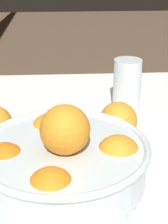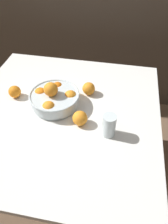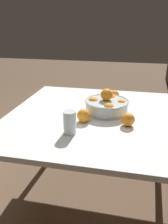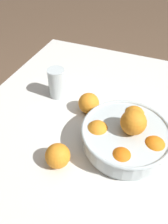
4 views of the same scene
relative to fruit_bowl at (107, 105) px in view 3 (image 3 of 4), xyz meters
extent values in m
plane|color=brown|center=(0.05, -0.05, -0.76)|extent=(12.00, 12.00, 0.00)
cube|color=white|center=(0.05, -0.05, -0.07)|extent=(1.10, 1.14, 0.03)
cylinder|color=#936B47|center=(-0.44, -0.56, -0.42)|extent=(0.05, 0.05, 0.67)
cylinder|color=#936B47|center=(-0.44, 0.45, -0.42)|extent=(0.05, 0.05, 0.67)
cylinder|color=silver|center=(0.00, 0.00, -0.04)|extent=(0.26, 0.26, 0.02)
cylinder|color=silver|center=(0.00, 0.00, 0.00)|extent=(0.27, 0.27, 0.06)
torus|color=silver|center=(0.00, 0.00, 0.03)|extent=(0.29, 0.29, 0.01)
sphere|color=orange|center=(0.09, 0.02, 0.01)|extent=(0.08, 0.08, 0.08)
sphere|color=orange|center=(-0.01, 0.09, 0.00)|extent=(0.07, 0.07, 0.07)
sphere|color=orange|center=(-0.09, 0.02, 0.00)|extent=(0.07, 0.07, 0.07)
sphere|color=orange|center=(0.00, -0.09, 0.01)|extent=(0.08, 0.08, 0.08)
sphere|color=orange|center=(-0.01, 0.00, 0.07)|extent=(0.08, 0.08, 0.08)
cylinder|color=#F4A314|center=(0.33, -0.16, 0.00)|extent=(0.06, 0.06, 0.10)
cylinder|color=silver|center=(0.33, -0.16, 0.01)|extent=(0.07, 0.07, 0.12)
sphere|color=orange|center=(0.17, -0.12, -0.01)|extent=(0.08, 0.08, 0.08)
sphere|color=orange|center=(-0.26, 0.03, -0.01)|extent=(0.07, 0.07, 0.07)
sphere|color=orange|center=(0.17, 0.14, -0.01)|extent=(0.08, 0.08, 0.08)
camera|label=1|loc=(-0.53, 0.00, 0.33)|focal=60.00mm
camera|label=2|loc=(0.34, -0.90, 0.81)|focal=35.00mm
camera|label=3|loc=(1.33, 0.13, 0.51)|focal=35.00mm
camera|label=4|loc=(-0.05, 0.47, 0.54)|focal=35.00mm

